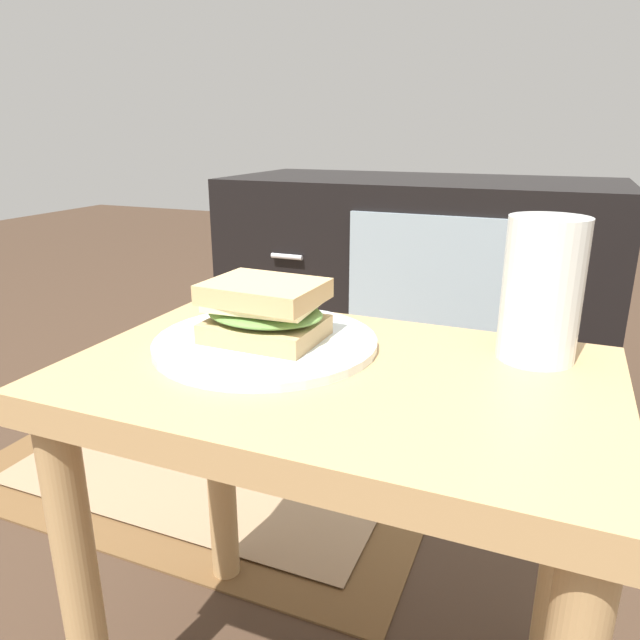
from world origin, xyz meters
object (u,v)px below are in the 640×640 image
at_px(plate, 266,342).
at_px(beer_glass, 542,293).
at_px(tv_cabinet, 416,291).
at_px(sandwich_front, 265,311).

relative_size(plate, beer_glass, 1.66).
xyz_separation_m(tv_cabinet, sandwich_front, (0.04, -0.92, 0.21)).
xyz_separation_m(plate, sandwich_front, (0.00, 0.00, 0.04)).
relative_size(tv_cabinet, sandwich_front, 7.02).
xyz_separation_m(tv_cabinet, beer_glass, (0.33, -0.84, 0.24)).
distance_m(plate, sandwich_front, 0.04).
xyz_separation_m(sandwich_front, beer_glass, (0.28, 0.08, 0.03)).
bearing_deg(beer_glass, tv_cabinet, 111.21).
distance_m(plate, beer_glass, 0.30).
height_order(plate, beer_glass, beer_glass).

